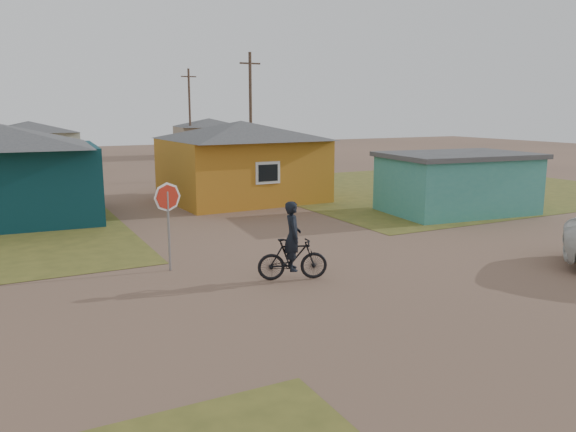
# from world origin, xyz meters

# --- Properties ---
(ground) EXTENTS (120.00, 120.00, 0.00)m
(ground) POSITION_xyz_m (0.00, 0.00, 0.00)
(ground) COLOR brown
(grass_ne) EXTENTS (20.00, 18.00, 0.00)m
(grass_ne) POSITION_xyz_m (14.00, 13.00, 0.01)
(grass_ne) COLOR olive
(grass_ne) RESTS_ON ground
(house_yellow) EXTENTS (7.72, 6.76, 3.90)m
(house_yellow) POSITION_xyz_m (2.50, 14.00, 2.00)
(house_yellow) COLOR #BB751C
(house_yellow) RESTS_ON ground
(shed_turquoise) EXTENTS (6.71, 4.93, 2.60)m
(shed_turquoise) POSITION_xyz_m (9.50, 6.50, 1.31)
(shed_turquoise) COLOR teal
(shed_turquoise) RESTS_ON ground
(house_pale_west) EXTENTS (7.04, 6.15, 3.60)m
(house_pale_west) POSITION_xyz_m (-6.00, 34.00, 1.86)
(house_pale_west) COLOR #ADB59B
(house_pale_west) RESTS_ON ground
(house_beige_east) EXTENTS (6.95, 6.05, 3.60)m
(house_beige_east) POSITION_xyz_m (10.00, 40.00, 1.86)
(house_beige_east) COLOR gray
(house_beige_east) RESTS_ON ground
(utility_pole_near) EXTENTS (1.40, 0.20, 8.00)m
(utility_pole_near) POSITION_xyz_m (6.50, 22.00, 4.14)
(utility_pole_near) COLOR #4F3B2F
(utility_pole_near) RESTS_ON ground
(utility_pole_far) EXTENTS (1.40, 0.20, 8.00)m
(utility_pole_far) POSITION_xyz_m (7.50, 38.00, 4.14)
(utility_pole_far) COLOR #4F3B2F
(utility_pole_far) RESTS_ON ground
(stop_sign) EXTENTS (0.81, 0.16, 2.49)m
(stop_sign) POSITION_xyz_m (-4.15, 3.32, 1.83)
(stop_sign) COLOR gray
(stop_sign) RESTS_ON ground
(cyclist) EXTENTS (1.93, 1.11, 2.11)m
(cyclist) POSITION_xyz_m (-1.49, 1.00, 0.77)
(cyclist) COLOR black
(cyclist) RESTS_ON ground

